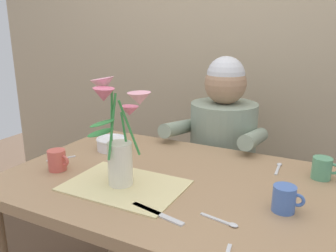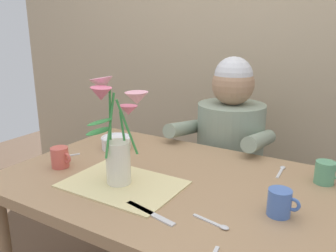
{
  "view_description": "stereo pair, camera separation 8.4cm",
  "coord_description": "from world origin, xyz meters",
  "px_view_note": "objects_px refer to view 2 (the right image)",
  "views": [
    {
      "loc": [
        0.51,
        -1.02,
        1.26
      ],
      "look_at": [
        -0.04,
        0.05,
        0.92
      ],
      "focal_mm": 36.61,
      "sensor_mm": 36.0,
      "label": 1
    },
    {
      "loc": [
        0.58,
        -0.98,
        1.26
      ],
      "look_at": [
        -0.04,
        0.05,
        0.92
      ],
      "focal_mm": 36.61,
      "sensor_mm": 36.0,
      "label": 2
    }
  ],
  "objects_px": {
    "dinner_knife": "(150,213)",
    "tea_cup": "(325,173)",
    "ceramic_bowl": "(116,142)",
    "ceramic_mug": "(280,203)",
    "coffee_cup": "(60,157)",
    "flower_vase": "(117,134)",
    "seated_person": "(228,167)"
  },
  "relations": [
    {
      "from": "tea_cup",
      "to": "coffee_cup",
      "type": "bearing_deg",
      "value": -157.51
    },
    {
      "from": "flower_vase",
      "to": "tea_cup",
      "type": "height_order",
      "value": "flower_vase"
    },
    {
      "from": "seated_person",
      "to": "ceramic_mug",
      "type": "height_order",
      "value": "seated_person"
    },
    {
      "from": "seated_person",
      "to": "ceramic_bowl",
      "type": "relative_size",
      "value": 8.35
    },
    {
      "from": "seated_person",
      "to": "coffee_cup",
      "type": "relative_size",
      "value": 12.2
    },
    {
      "from": "dinner_knife",
      "to": "seated_person",
      "type": "bearing_deg",
      "value": 107.3
    },
    {
      "from": "ceramic_bowl",
      "to": "tea_cup",
      "type": "relative_size",
      "value": 1.46
    },
    {
      "from": "ceramic_bowl",
      "to": "dinner_knife",
      "type": "distance_m",
      "value": 0.6
    },
    {
      "from": "seated_person",
      "to": "dinner_knife",
      "type": "relative_size",
      "value": 5.97
    },
    {
      "from": "flower_vase",
      "to": "dinner_knife",
      "type": "distance_m",
      "value": 0.3
    },
    {
      "from": "ceramic_bowl",
      "to": "tea_cup",
      "type": "bearing_deg",
      "value": 6.1
    },
    {
      "from": "flower_vase",
      "to": "dinner_knife",
      "type": "relative_size",
      "value": 1.97
    },
    {
      "from": "seated_person",
      "to": "flower_vase",
      "type": "bearing_deg",
      "value": -99.32
    },
    {
      "from": "ceramic_mug",
      "to": "coffee_cup",
      "type": "relative_size",
      "value": 1.0
    },
    {
      "from": "ceramic_bowl",
      "to": "ceramic_mug",
      "type": "bearing_deg",
      "value": -15.03
    },
    {
      "from": "coffee_cup",
      "to": "ceramic_mug",
      "type": "bearing_deg",
      "value": 5.21
    },
    {
      "from": "ceramic_mug",
      "to": "coffee_cup",
      "type": "bearing_deg",
      "value": -174.79
    },
    {
      "from": "seated_person",
      "to": "ceramic_bowl",
      "type": "height_order",
      "value": "seated_person"
    },
    {
      "from": "tea_cup",
      "to": "coffee_cup",
      "type": "xyz_separation_m",
      "value": [
        -0.91,
        -0.38,
        0.0
      ]
    },
    {
      "from": "dinner_knife",
      "to": "tea_cup",
      "type": "bearing_deg",
      "value": 61.84
    },
    {
      "from": "ceramic_bowl",
      "to": "ceramic_mug",
      "type": "xyz_separation_m",
      "value": [
        0.78,
        -0.21,
        0.01
      ]
    },
    {
      "from": "coffee_cup",
      "to": "seated_person",
      "type": "bearing_deg",
      "value": 60.94
    },
    {
      "from": "seated_person",
      "to": "dinner_knife",
      "type": "xyz_separation_m",
      "value": [
        0.08,
        -0.86,
        0.18
      ]
    },
    {
      "from": "seated_person",
      "to": "tea_cup",
      "type": "distance_m",
      "value": 0.65
    },
    {
      "from": "dinner_knife",
      "to": "ceramic_mug",
      "type": "relative_size",
      "value": 2.04
    },
    {
      "from": "tea_cup",
      "to": "coffee_cup",
      "type": "distance_m",
      "value": 0.98
    },
    {
      "from": "ceramic_bowl",
      "to": "ceramic_mug",
      "type": "relative_size",
      "value": 1.46
    },
    {
      "from": "coffee_cup",
      "to": "tea_cup",
      "type": "bearing_deg",
      "value": 22.49
    },
    {
      "from": "seated_person",
      "to": "flower_vase",
      "type": "xyz_separation_m",
      "value": [
        -0.12,
        -0.75,
        0.36
      ]
    },
    {
      "from": "ceramic_mug",
      "to": "tea_cup",
      "type": "distance_m",
      "value": 0.31
    },
    {
      "from": "ceramic_mug",
      "to": "tea_cup",
      "type": "relative_size",
      "value": 1.0
    },
    {
      "from": "flower_vase",
      "to": "dinner_knife",
      "type": "height_order",
      "value": "flower_vase"
    }
  ]
}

